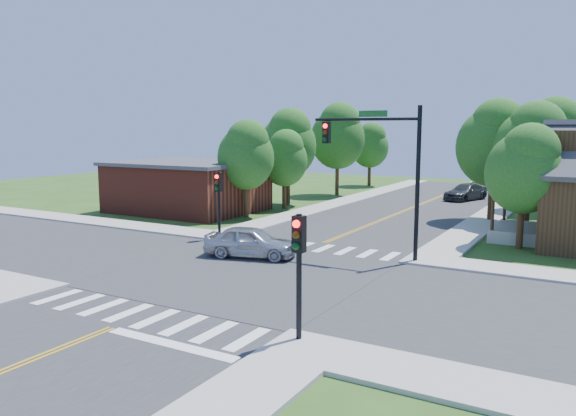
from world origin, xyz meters
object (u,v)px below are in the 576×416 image
Objects in this scene: signal_mast_ne at (383,157)px; car_silver at (251,242)px; signal_pole_se at (299,254)px; signal_pole_nw at (219,192)px; car_dgrey at (466,192)px.

signal_mast_ne is 1.52× the size of car_silver.
signal_mast_ne is 11.55m from signal_pole_se.
car_silver is (4.03, -2.88, -1.90)m from signal_pole_nw.
car_dgrey is at bearing 71.48° from signal_pole_nw.
car_dgrey is (-3.06, 35.50, -1.96)m from signal_pole_se.
signal_pole_se is at bearing -45.00° from signal_pole_nw.
signal_mast_ne reaches higher than car_dgrey.
signal_mast_ne is 1.89× the size of signal_pole_nw.
signal_pole_se reaches higher than car_silver.
signal_pole_nw is at bearing -89.59° from car_dgrey.
signal_pole_nw is at bearing 135.00° from signal_pole_se.
signal_pole_se is 35.69m from car_dgrey.
signal_mast_ne is at bearing -67.84° from car_dgrey.
car_silver is 27.49m from car_dgrey.
signal_mast_ne is at bearing -76.20° from car_silver.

